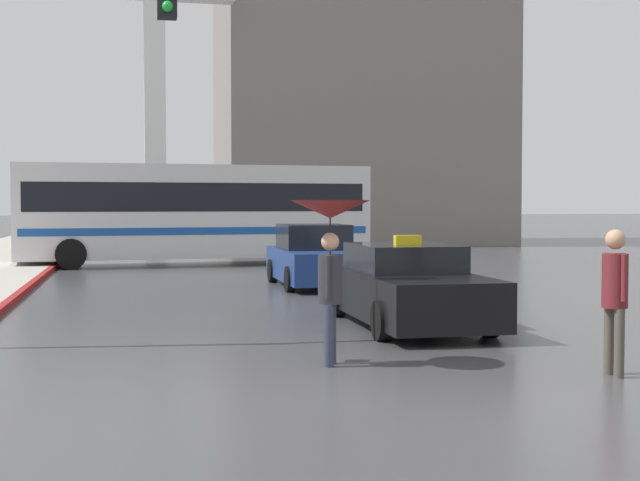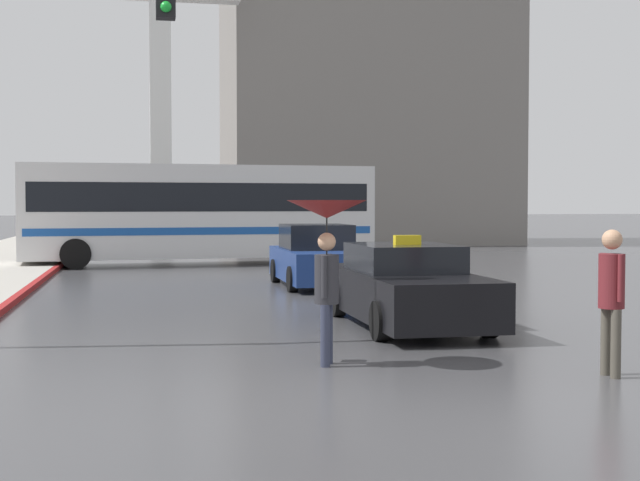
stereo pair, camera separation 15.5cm
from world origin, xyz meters
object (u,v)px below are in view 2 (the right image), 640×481
object	(u,v)px
monument_cross	(160,45)
city_bus	(199,210)
pedestrian_with_umbrella	(327,234)
pedestrian_man	(611,290)
sedan_red	(317,258)
traffic_light	(31,63)
taxi	(406,288)

from	to	relation	value
monument_cross	city_bus	bearing A→B (deg)	-83.41
pedestrian_with_umbrella	pedestrian_man	distance (m)	3.49
pedestrian_with_umbrella	monument_cross	bearing A→B (deg)	24.52
pedestrian_with_umbrella	pedestrian_man	bearing A→B (deg)	-92.19
city_bus	sedan_red	bearing A→B (deg)	-169.50
traffic_light	monument_cross	size ratio (longest dim) A/B	0.37
taxi	sedan_red	size ratio (longest dim) A/B	1.11
taxi	city_bus	xyz separation A→B (m)	(-2.43, 15.80, 1.20)
traffic_light	monument_cross	xyz separation A→B (m)	(2.34, 26.03, 4.84)
sedan_red	city_bus	bearing A→B (deg)	-74.49
taxi	pedestrian_with_umbrella	xyz separation A→B (m)	(-2.04, -3.30, 1.02)
taxi	pedestrian_man	distance (m)	4.82
traffic_light	taxi	bearing A→B (deg)	9.54
sedan_red	city_bus	size ratio (longest dim) A/B	0.36
pedestrian_with_umbrella	traffic_light	world-z (taller)	traffic_light
traffic_light	monument_cross	bearing A→B (deg)	84.85
taxi	city_bus	distance (m)	16.03
monument_cross	taxi	bearing A→B (deg)	-82.05
taxi	sedan_red	bearing A→B (deg)	-89.40
city_bus	pedestrian_with_umbrella	world-z (taller)	city_bus
traffic_light	city_bus	bearing A→B (deg)	78.51
city_bus	pedestrian_man	world-z (taller)	city_bus
traffic_light	sedan_red	bearing A→B (deg)	55.19
taxi	city_bus	bearing A→B (deg)	-81.25
taxi	pedestrian_man	size ratio (longest dim) A/B	2.70
pedestrian_man	monument_cross	world-z (taller)	monument_cross
traffic_light	monument_cross	world-z (taller)	monument_cross
traffic_light	monument_cross	distance (m)	26.58
sedan_red	city_bus	world-z (taller)	city_bus
pedestrian_man	monument_cross	xyz separation A→B (m)	(-4.59, 29.72, 7.85)
city_bus	pedestrian_man	size ratio (longest dim) A/B	6.75
sedan_red	traffic_light	world-z (taller)	traffic_light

